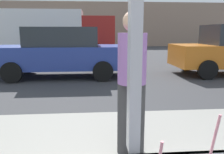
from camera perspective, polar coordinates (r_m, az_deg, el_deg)
The scene contains 5 objects.
ground_plane at distance 9.01m, azimuth -3.49°, elevation 1.41°, with size 60.00×60.00×0.00m, color #38383A.
building_facade_far at distance 24.29m, azimuth -4.36°, elevation 12.88°, with size 28.00×1.20×4.45m, color gray.
parked_car_blue at distance 8.01m, azimuth -12.44°, elevation 6.13°, with size 4.47×1.90×1.68m.
box_truck at distance 13.54m, azimuth -13.68°, elevation 10.77°, with size 6.29×2.44×2.67m.
pedestrian at distance 2.57m, azimuth 4.96°, elevation 0.45°, with size 0.32×0.32×1.63m.
Camera 1 is at (-0.17, -0.87, 1.55)m, focal length 36.74 mm.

